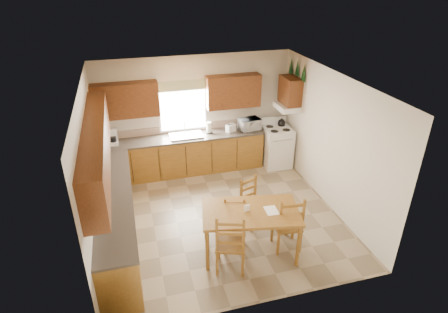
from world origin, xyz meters
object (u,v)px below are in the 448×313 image
object	(u,v)px
chair_near_right	(287,222)
chair_far_right	(253,203)
dining_table	(250,231)
chair_far_left	(234,227)
stove	(277,147)
microwave	(250,124)
chair_near_left	(231,240)

from	to	relation	value
chair_near_right	chair_far_right	bearing A→B (deg)	-60.61
dining_table	chair_far_left	size ratio (longest dim) A/B	1.75
stove	microwave	bearing A→B (deg)	162.55
dining_table	chair_far_left	xyz separation A→B (m)	(-0.23, 0.16, 0.03)
chair_far_left	dining_table	bearing A→B (deg)	-18.52
microwave	stove	bearing A→B (deg)	-30.39
chair_near_right	chair_far_left	xyz separation A→B (m)	(-0.88, 0.21, -0.08)
chair_near_right	chair_far_right	distance (m)	0.85
stove	chair_near_right	bearing A→B (deg)	-107.14
microwave	chair_far_left	world-z (taller)	microwave
stove	chair_near_right	world-z (taller)	chair_near_right
stove	microwave	xyz separation A→B (m)	(-0.64, 0.23, 0.58)
chair_far_left	chair_far_right	distance (m)	0.78
stove	chair_far_left	xyz separation A→B (m)	(-1.89, -2.68, -0.03)
stove	chair_near_right	size ratio (longest dim) A/B	0.89
microwave	chair_near_right	distance (m)	3.18
stove	chair_far_right	distance (m)	2.51
dining_table	chair_near_right	bearing A→B (deg)	6.99
stove	microwave	distance (m)	0.89
chair_near_right	chair_far_right	xyz separation A→B (m)	(-0.34, 0.78, -0.06)
stove	chair_far_left	bearing A→B (deg)	-123.01
chair_far_left	stove	bearing A→B (deg)	71.58
microwave	chair_near_left	distance (m)	3.68
stove	chair_far_left	size ratio (longest dim) A/B	1.06
dining_table	chair_near_left	distance (m)	0.52
chair_far_right	chair_far_left	bearing A→B (deg)	-153.64
dining_table	microwave	bearing A→B (deg)	82.63
chair_far_right	microwave	bearing A→B (deg)	53.10
chair_near_right	chair_far_left	distance (m)	0.91
microwave	chair_far_right	distance (m)	2.52
microwave	chair_far_right	xyz separation A→B (m)	(-0.71, -2.34, -0.59)
stove	chair_far_right	xyz separation A→B (m)	(-1.35, -2.11, -0.01)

